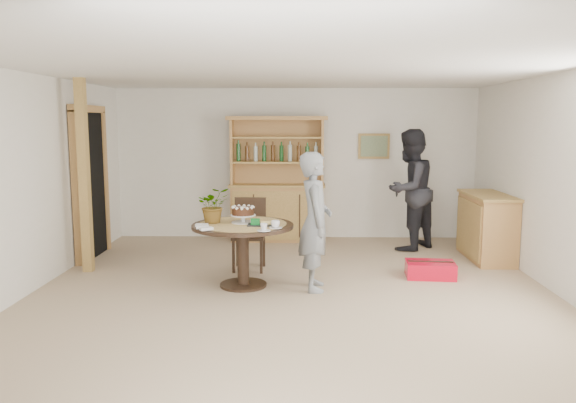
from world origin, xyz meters
The scene contains 17 objects.
ground centered at (0.00, 0.00, 0.00)m, with size 7.00×7.00×0.00m, color tan.
room_shell centered at (0.00, 0.01, 1.74)m, with size 6.04×7.04×2.52m.
doorway centered at (-2.93, 2.00, 1.11)m, with size 0.13×1.10×2.18m.
pine_post centered at (-2.70, 1.20, 1.25)m, with size 0.12×0.12×2.50m, color tan.
hutch centered at (-0.30, 3.24, 0.69)m, with size 1.62×0.54×2.04m.
sideboard centered at (2.74, 2.00, 0.47)m, with size 0.54×1.26×0.94m.
dining_table centered at (-0.59, 0.57, 0.60)m, with size 1.20×1.20×0.76m.
dining_chair centered at (-0.59, 1.40, 0.54)m, with size 0.43×0.43×0.95m.
birthday_cake centered at (-0.59, 0.62, 0.88)m, with size 0.30×0.30×0.20m.
flower_vase centered at (-0.94, 0.62, 0.97)m, with size 0.38×0.33×0.42m, color #3F7233.
gift_tray centered at (-0.38, 0.45, 0.79)m, with size 0.30×0.20×0.08m.
coffee_cup_a centered at (-0.19, 0.29, 0.80)m, with size 0.15×0.15×0.09m.
coffee_cup_b centered at (-0.31, 0.12, 0.79)m, with size 0.15×0.15×0.08m.
napkins centered at (-1.00, 0.26, 0.77)m, with size 0.24×0.33×0.03m.
teen_boy centered at (0.26, 0.47, 0.80)m, with size 0.59×0.38×1.61m, color slate.
adult_person centered at (1.74, 2.61, 0.92)m, with size 0.90×0.70×1.84m, color black.
red_suitcase centered at (1.73, 1.00, 0.10)m, with size 0.63×0.45×0.21m.
Camera 1 is at (0.10, -5.92, 1.94)m, focal length 35.00 mm.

